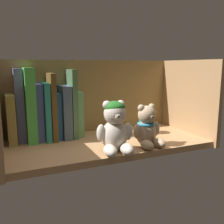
{
  "coord_description": "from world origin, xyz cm",
  "views": [
    {
      "loc": [
        -31.49,
        -75.7,
        26.92
      ],
      "look_at": [
        1.66,
        0.0,
        11.77
      ],
      "focal_mm": 40.76,
      "sensor_mm": 36.0,
      "label": 1
    }
  ],
  "objects_px": {
    "book_7": "(64,111)",
    "book_8": "(71,103)",
    "book_2": "(29,104)",
    "book_5": "(51,106)",
    "book_6": "(57,115)",
    "book_9": "(77,113)",
    "teddy_bear_larger": "(115,128)",
    "pillar_candle": "(146,123)",
    "book_1": "(19,105)",
    "book_3": "(38,112)",
    "teddy_bear_smaller": "(147,128)",
    "book_4": "(45,111)",
    "book_0": "(11,118)"
  },
  "relations": [
    {
      "from": "book_7",
      "to": "book_8",
      "type": "bearing_deg",
      "value": 0.0
    },
    {
      "from": "book_2",
      "to": "book_5",
      "type": "height_order",
      "value": "book_2"
    },
    {
      "from": "book_6",
      "to": "book_9",
      "type": "bearing_deg",
      "value": 0.0
    },
    {
      "from": "teddy_bear_larger",
      "to": "pillar_candle",
      "type": "distance_m",
      "value": 0.24
    },
    {
      "from": "book_6",
      "to": "book_7",
      "type": "relative_size",
      "value": 0.86
    },
    {
      "from": "teddy_bear_larger",
      "to": "pillar_candle",
      "type": "height_order",
      "value": "teddy_bear_larger"
    },
    {
      "from": "pillar_candle",
      "to": "book_1",
      "type": "bearing_deg",
      "value": 168.68
    },
    {
      "from": "book_1",
      "to": "book_2",
      "type": "distance_m",
      "value": 0.03
    },
    {
      "from": "book_3",
      "to": "pillar_candle",
      "type": "relative_size",
      "value": 2.37
    },
    {
      "from": "book_8",
      "to": "teddy_bear_smaller",
      "type": "bearing_deg",
      "value": -49.3
    },
    {
      "from": "book_8",
      "to": "book_5",
      "type": "bearing_deg",
      "value": 180.0
    },
    {
      "from": "pillar_candle",
      "to": "book_8",
      "type": "bearing_deg",
      "value": 161.57
    },
    {
      "from": "book_4",
      "to": "pillar_candle",
      "type": "xyz_separation_m",
      "value": [
        0.35,
        -0.09,
        -0.06
      ]
    },
    {
      "from": "book_6",
      "to": "book_8",
      "type": "height_order",
      "value": "book_8"
    },
    {
      "from": "book_0",
      "to": "book_3",
      "type": "distance_m",
      "value": 0.09
    },
    {
      "from": "teddy_bear_larger",
      "to": "pillar_candle",
      "type": "bearing_deg",
      "value": 36.66
    },
    {
      "from": "book_3",
      "to": "book_8",
      "type": "relative_size",
      "value": 0.81
    },
    {
      "from": "book_2",
      "to": "book_7",
      "type": "xyz_separation_m",
      "value": [
        0.11,
        0.0,
        -0.03
      ]
    },
    {
      "from": "book_4",
      "to": "book_5",
      "type": "xyz_separation_m",
      "value": [
        0.02,
        0.0,
        0.02
      ]
    },
    {
      "from": "book_1",
      "to": "book_8",
      "type": "distance_m",
      "value": 0.17
    },
    {
      "from": "book_4",
      "to": "book_8",
      "type": "relative_size",
      "value": 0.82
    },
    {
      "from": "pillar_candle",
      "to": "book_3",
      "type": "bearing_deg",
      "value": 166.95
    },
    {
      "from": "book_0",
      "to": "book_5",
      "type": "relative_size",
      "value": 0.71
    },
    {
      "from": "book_2",
      "to": "teddy_bear_larger",
      "type": "relative_size",
      "value": 1.61
    },
    {
      "from": "book_8",
      "to": "teddy_bear_larger",
      "type": "bearing_deg",
      "value": -72.45
    },
    {
      "from": "book_4",
      "to": "teddy_bear_smaller",
      "type": "height_order",
      "value": "book_4"
    },
    {
      "from": "book_4",
      "to": "book_7",
      "type": "xyz_separation_m",
      "value": [
        0.06,
        0.0,
        -0.01
      ]
    },
    {
      "from": "book_0",
      "to": "book_7",
      "type": "relative_size",
      "value": 0.87
    },
    {
      "from": "teddy_bear_smaller",
      "to": "book_4",
      "type": "bearing_deg",
      "value": 142.05
    },
    {
      "from": "teddy_bear_larger",
      "to": "book_5",
      "type": "bearing_deg",
      "value": 122.31
    },
    {
      "from": "book_8",
      "to": "book_9",
      "type": "bearing_deg",
      "value": 0.0
    },
    {
      "from": "book_9",
      "to": "pillar_candle",
      "type": "distance_m",
      "value": 0.25
    },
    {
      "from": "book_0",
      "to": "teddy_bear_smaller",
      "type": "bearing_deg",
      "value": -29.2
    },
    {
      "from": "book_5",
      "to": "teddy_bear_smaller",
      "type": "bearing_deg",
      "value": -40.04
    },
    {
      "from": "teddy_bear_smaller",
      "to": "book_3",
      "type": "bearing_deg",
      "value": 144.15
    },
    {
      "from": "book_2",
      "to": "book_4",
      "type": "relative_size",
      "value": 1.25
    },
    {
      "from": "pillar_candle",
      "to": "book_6",
      "type": "bearing_deg",
      "value": 164.49
    },
    {
      "from": "book_0",
      "to": "teddy_bear_larger",
      "type": "distance_m",
      "value": 0.35
    },
    {
      "from": "book_5",
      "to": "book_0",
      "type": "bearing_deg",
      "value": 180.0
    },
    {
      "from": "book_1",
      "to": "book_6",
      "type": "bearing_deg",
      "value": 0.0
    },
    {
      "from": "book_6",
      "to": "book_5",
      "type": "bearing_deg",
      "value": 180.0
    },
    {
      "from": "book_8",
      "to": "pillar_candle",
      "type": "bearing_deg",
      "value": -18.43
    },
    {
      "from": "book_9",
      "to": "book_2",
      "type": "bearing_deg",
      "value": 180.0
    },
    {
      "from": "book_9",
      "to": "book_8",
      "type": "bearing_deg",
      "value": 180.0
    },
    {
      "from": "book_4",
      "to": "book_9",
      "type": "relative_size",
      "value": 1.21
    },
    {
      "from": "book_3",
      "to": "book_9",
      "type": "bearing_deg",
      "value": 0.0
    },
    {
      "from": "book_0",
      "to": "pillar_candle",
      "type": "xyz_separation_m",
      "value": [
        0.46,
        -0.09,
        -0.04
      ]
    },
    {
      "from": "book_1",
      "to": "teddy_bear_smaller",
      "type": "xyz_separation_m",
      "value": [
        0.36,
        -0.22,
        -0.06
      ]
    },
    {
      "from": "teddy_bear_smaller",
      "to": "book_1",
      "type": "bearing_deg",
      "value": 148.88
    },
    {
      "from": "book_3",
      "to": "book_0",
      "type": "bearing_deg",
      "value": 180.0
    }
  ]
}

